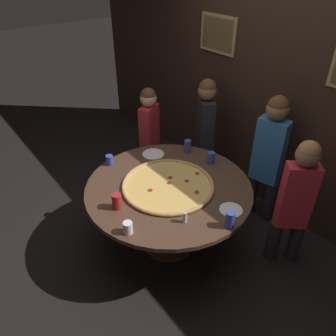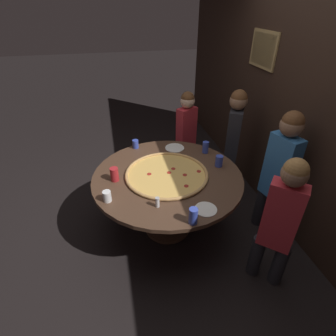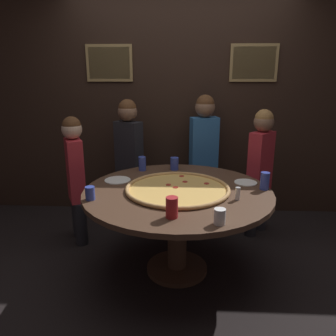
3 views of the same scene
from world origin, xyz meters
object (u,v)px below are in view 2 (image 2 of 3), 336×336
Objects in this scene: drink_cup_near_left at (193,216)px; diner_far_right at (186,131)px; dining_table at (168,186)px; drink_cup_beside_pizza at (114,174)px; white_plate_near_front at (175,148)px; diner_side_left at (280,219)px; white_plate_right_side at (206,209)px; diner_far_left at (279,170)px; drink_cup_centre_back at (107,196)px; giant_pizza at (167,174)px; diner_side_right at (233,138)px; drink_cup_by_shaker at (136,144)px; drink_cup_far_left at (205,147)px; condiment_shaker at (157,202)px; drink_cup_front_edge at (219,161)px.

diner_far_right is at bearing 165.30° from drink_cup_near_left.
drink_cup_beside_pizza is at bearing -92.91° from dining_table.
diner_side_left reaches higher than white_plate_near_front.
white_plate_right_side is 0.60m from diner_side_left.
drink_cup_centre_back is at bearing 76.32° from diner_far_left.
drink_cup_centre_back is at bearing -65.42° from giant_pizza.
drink_cup_near_left reaches higher than drink_cup_centre_back.
diner_side_right is (-1.13, 0.77, 0.04)m from white_plate_right_side.
diner_far_left is at bearing 55.47° from drink_cup_by_shaker.
diner_side_right reaches higher than giant_pizza.
white_plate_near_front is 1.18× the size of white_plate_right_side.
dining_table is 1.13m from diner_side_right.
dining_table is 11.22× the size of drink_cup_far_left.
diner_far_right reaches higher than condiment_shaker.
drink_cup_near_left is at bearing 56.89° from drink_cup_centre_back.
diner_side_right reaches higher than diner_side_left.
drink_cup_beside_pizza is at bearing 139.17° from diner_side_right.
condiment_shaker is (0.49, -0.76, -0.01)m from drink_cup_front_edge.
drink_cup_centre_back is 1.05× the size of condiment_shaker.
diner_side_left is at bearing 135.35° from diner_far_left.
dining_table is 1.12m from diner_far_right.
drink_cup_beside_pizza is 0.31m from drink_cup_centre_back.
diner_side_left is (0.55, 1.36, -0.05)m from drink_cup_centre_back.
dining_table is 1.12m from diner_side_left.
drink_cup_far_left is 0.10× the size of diner_side_right.
white_plate_near_front is (-1.23, 0.16, -0.07)m from drink_cup_near_left.
white_plate_right_side is at bearing 18.48° from diner_side_left.
diner_far_right is at bearing 115.83° from drink_cup_by_shaker.
dining_table is at bearing 149.46° from diner_side_right.
dining_table is at bearing -21.53° from white_plate_near_front.
white_plate_right_side is (0.58, 0.20, 0.14)m from dining_table.
condiment_shaker is 0.08× the size of diner_far_right.
drink_cup_front_edge is (-0.04, 0.57, 0.20)m from dining_table.
giant_pizza is 0.66m from drink_cup_centre_back.
dining_table is 0.56m from drink_cup_beside_pizza.
giant_pizza is at bearing 19.90° from drink_cup_by_shaker.
diner_far_right is (-1.70, 0.45, -0.10)m from drink_cup_near_left.
white_plate_right_side is at bearing 71.54° from condiment_shaker.
diner_far_left is at bearing 98.10° from condiment_shaker.
drink_cup_front_edge is 0.09× the size of diner_side_right.
dining_table is 1.13m from diner_far_left.
drink_cup_beside_pizza is 1.44× the size of condiment_shaker.
drink_cup_far_left is 0.10× the size of diner_side_left.
diner_far_right is at bearing 153.75° from dining_table.
diner_far_right is (-0.45, -0.48, -0.07)m from diner_side_right.
diner_side_left is at bearing 68.32° from condiment_shaker.
giant_pizza is 1.13m from diner_far_left.
diner_far_right is at bearing 154.71° from condiment_shaker.
diner_far_right is (-0.97, 1.02, -0.09)m from drink_cup_beside_pizza.
drink_cup_far_left reaches higher than drink_cup_by_shaker.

